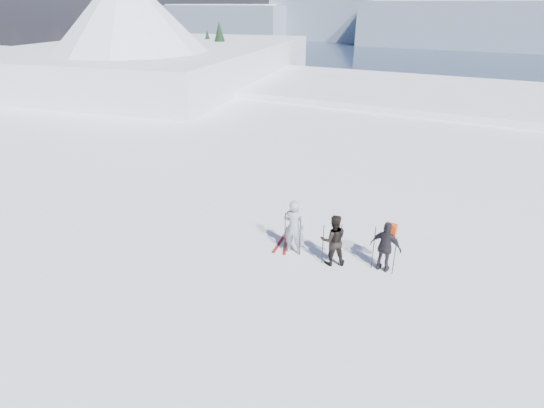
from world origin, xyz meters
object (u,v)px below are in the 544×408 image
at_px(skier_pack, 386,247).
at_px(skier_grey, 294,227).
at_px(skier_dark, 333,240).
at_px(skis_loose, 284,240).

bearing_deg(skier_pack, skier_grey, 12.29).
relative_size(skier_dark, skier_pack, 1.03).
bearing_deg(skis_loose, skier_pack, -3.82).
relative_size(skier_pack, skis_loose, 0.88).
relative_size(skier_dark, skis_loose, 0.91).
bearing_deg(skier_dark, skier_grey, -31.67).
distance_m(skier_pack, skis_loose, 3.27).
distance_m(skier_grey, skis_loose, 1.11).
xyz_separation_m(skier_dark, skier_pack, (1.39, 0.33, -0.02)).
distance_m(skier_grey, skier_dark, 1.25).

